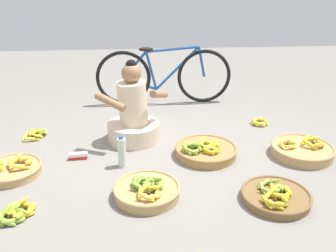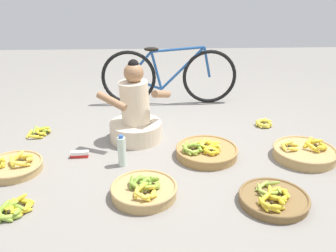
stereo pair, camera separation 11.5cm
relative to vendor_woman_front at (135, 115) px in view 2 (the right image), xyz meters
name	(u,v)px [view 2 (the right image)]	position (x,y,z in m)	size (l,w,h in m)	color
ground_plane	(167,152)	(0.30, -0.30, -0.26)	(10.00, 10.00, 0.00)	gray
vendor_woman_front	(135,115)	(0.00, 0.00, 0.00)	(0.71, 0.56, 0.82)	beige
bicycle_leaning	(169,76)	(0.38, 1.08, 0.10)	(1.70, 0.08, 0.73)	black
banana_basket_front_right	(305,152)	(1.54, -0.47, -0.21)	(0.56, 0.56, 0.17)	tan
banana_basket_near_bicycle	(274,198)	(1.04, -1.15, -0.22)	(0.51, 0.51, 0.14)	brown
banana_basket_mid_right	(144,190)	(0.10, -1.02, -0.21)	(0.50, 0.50, 0.16)	tan
banana_basket_front_left	(13,166)	(-1.02, -0.59, -0.21)	(0.49, 0.49, 0.16)	tan
banana_basket_front_center	(206,151)	(0.66, -0.40, -0.21)	(0.57, 0.57, 0.16)	#A87F47
loose_bananas_mid_left	(264,123)	(1.39, 0.28, -0.23)	(0.21, 0.21, 0.08)	yellow
loose_bananas_back_right	(40,132)	(-1.01, 0.16, -0.23)	(0.24, 0.27, 0.09)	yellow
loose_bananas_near_vendor	(15,208)	(-0.81, -1.17, -0.23)	(0.27, 0.29, 0.10)	yellow
water_bottle	(122,151)	(-0.10, -0.53, -0.13)	(0.07, 0.07, 0.29)	silver
packet_carton_stack	(80,154)	(-0.50, -0.37, -0.23)	(0.17, 0.06, 0.06)	red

